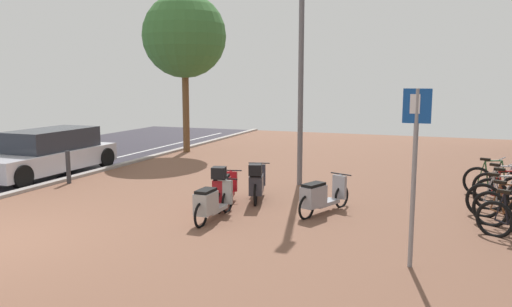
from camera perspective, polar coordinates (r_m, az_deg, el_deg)
name	(u,v)px	position (r m, az deg, el deg)	size (l,w,h in m)	color
ground	(43,255)	(9.03, -23.08, -10.52)	(21.00, 40.00, 0.13)	#292330
bicycle_rack_00	(512,222)	(9.95, 27.11, -6.90)	(1.19, 0.61, 0.94)	black
bicycle_rack_01	(508,211)	(10.62, 26.75, -5.89)	(1.27, 0.66, 0.98)	black
bicycle_rack_02	(502,202)	(11.28, 26.14, -5.00)	(1.37, 0.55, 1.01)	black
bicycle_rack_03	(507,196)	(11.97, 26.66, -4.30)	(1.38, 0.50, 1.01)	black
bicycle_rack_04	(501,189)	(12.65, 26.12, -3.65)	(1.24, 0.66, 0.99)	black
bicycle_rack_05	(491,183)	(13.31, 25.19, -3.01)	(1.30, 0.58, 1.01)	black
scooter_near	(320,196)	(10.59, 7.31, -4.85)	(0.87, 1.71, 0.79)	black
scooter_mid	(223,188)	(11.02, -3.74, -3.93)	(0.71, 1.76, 1.01)	black
scooter_far	(257,183)	(11.63, 0.08, -3.32)	(0.77, 1.70, 0.97)	black
scooter_extra	(211,202)	(10.06, -5.11, -5.57)	(0.52, 1.70, 0.78)	black
parked_car_near	(48,153)	(16.10, -22.55, 0.05)	(1.82, 4.49, 1.34)	silver
parking_sign	(415,159)	(7.69, 17.59, -0.65)	(0.40, 0.07, 2.67)	gray
lamp_post	(301,47)	(13.31, 5.17, 11.97)	(0.20, 0.52, 6.62)	slate
street_tree	(184,36)	(19.67, -8.14, 13.07)	(3.18, 3.18, 6.04)	brown
bollard_far	(68,167)	(14.53, -20.56, -1.46)	(0.12, 0.12, 0.89)	#38383D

